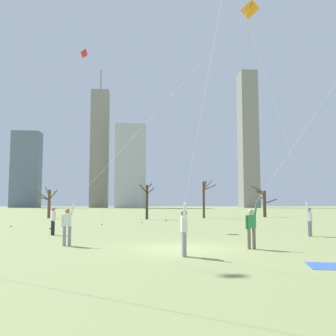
{
  "coord_description": "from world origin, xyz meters",
  "views": [
    {
      "loc": [
        -1.77,
        -15.52,
        1.86
      ],
      "look_at": [
        0.0,
        6.0,
        3.89
      ],
      "focal_mm": 40.01,
      "sensor_mm": 36.0,
      "label": 1
    }
  ],
  "objects_px": {
    "kite_flyer_midfield_right_orange": "(96,190)",
    "kite_flyer_midfield_center_white": "(293,159)",
    "kite_flyer_far_back_green": "(190,197)",
    "bare_tree_leftmost": "(49,202)",
    "bare_tree_rightmost": "(147,199)",
    "bystander_strolling_midfield": "(53,220)",
    "bare_tree_left_of_center": "(264,201)",
    "bare_tree_right_of_center": "(204,197)",
    "kite_flyer_foreground_left_teal": "(295,175)",
    "distant_kite_high_overhead_red": "(81,70)"
  },
  "relations": [
    {
      "from": "kite_flyer_midfield_right_orange",
      "to": "kite_flyer_midfield_center_white",
      "type": "xyz_separation_m",
      "value": [
        8.6,
        -1.44,
        1.33
      ]
    },
    {
      "from": "kite_flyer_foreground_left_teal",
      "to": "kite_flyer_midfield_center_white",
      "type": "bearing_deg",
      "value": -114.9
    },
    {
      "from": "distant_kite_high_overhead_red",
      "to": "kite_flyer_midfield_right_orange",
      "type": "bearing_deg",
      "value": -78.01
    },
    {
      "from": "kite_flyer_midfield_right_orange",
      "to": "distant_kite_high_overhead_red",
      "type": "xyz_separation_m",
      "value": [
        -2.98,
        14.01,
        10.63
      ]
    },
    {
      "from": "distant_kite_high_overhead_red",
      "to": "bare_tree_rightmost",
      "type": "distance_m",
      "value": 17.34
    },
    {
      "from": "bare_tree_right_of_center",
      "to": "kite_flyer_far_back_green",
      "type": "bearing_deg",
      "value": -101.02
    },
    {
      "from": "kite_flyer_far_back_green",
      "to": "kite_flyer_midfield_right_orange",
      "type": "bearing_deg",
      "value": 126.65
    },
    {
      "from": "kite_flyer_midfield_right_orange",
      "to": "bare_tree_right_of_center",
      "type": "height_order",
      "value": "kite_flyer_midfield_right_orange"
    },
    {
      "from": "kite_flyer_far_back_green",
      "to": "bare_tree_left_of_center",
      "type": "height_order",
      "value": "kite_flyer_far_back_green"
    },
    {
      "from": "kite_flyer_midfield_center_white",
      "to": "kite_flyer_far_back_green",
      "type": "bearing_deg",
      "value": -146.11
    },
    {
      "from": "bare_tree_leftmost",
      "to": "bare_tree_rightmost",
      "type": "xyz_separation_m",
      "value": [
        12.07,
        -4.27,
        0.29
      ]
    },
    {
      "from": "bystander_strolling_midfield",
      "to": "bare_tree_leftmost",
      "type": "xyz_separation_m",
      "value": [
        -6.08,
        25.19,
        1.12
      ]
    },
    {
      "from": "kite_flyer_foreground_left_teal",
      "to": "bare_tree_leftmost",
      "type": "height_order",
      "value": "kite_flyer_foreground_left_teal"
    },
    {
      "from": "bystander_strolling_midfield",
      "to": "bare_tree_left_of_center",
      "type": "distance_m",
      "value": 34.31
    },
    {
      "from": "distant_kite_high_overhead_red",
      "to": "bare_tree_left_of_center",
      "type": "bearing_deg",
      "value": 39.36
    },
    {
      "from": "kite_flyer_midfield_center_white",
      "to": "distant_kite_high_overhead_red",
      "type": "relative_size",
      "value": 0.91
    },
    {
      "from": "kite_flyer_far_back_green",
      "to": "kite_flyer_midfield_center_white",
      "type": "xyz_separation_m",
      "value": [
        5.02,
        3.37,
        1.71
      ]
    },
    {
      "from": "bare_tree_leftmost",
      "to": "bystander_strolling_midfield",
      "type": "bearing_deg",
      "value": -76.44
    },
    {
      "from": "bystander_strolling_midfield",
      "to": "bare_tree_right_of_center",
      "type": "height_order",
      "value": "bare_tree_right_of_center"
    },
    {
      "from": "bystander_strolling_midfield",
      "to": "bare_tree_rightmost",
      "type": "xyz_separation_m",
      "value": [
        5.99,
        20.91,
        1.41
      ]
    },
    {
      "from": "bystander_strolling_midfield",
      "to": "bare_tree_rightmost",
      "type": "relative_size",
      "value": 0.39
    },
    {
      "from": "kite_flyer_far_back_green",
      "to": "bare_tree_leftmost",
      "type": "height_order",
      "value": "kite_flyer_far_back_green"
    },
    {
      "from": "kite_flyer_midfield_right_orange",
      "to": "kite_flyer_foreground_left_teal",
      "type": "relative_size",
      "value": 0.79
    },
    {
      "from": "kite_flyer_midfield_center_white",
      "to": "kite_flyer_foreground_left_teal",
      "type": "bearing_deg",
      "value": 65.1
    },
    {
      "from": "kite_flyer_midfield_center_white",
      "to": "bare_tree_left_of_center",
      "type": "relative_size",
      "value": 3.28
    },
    {
      "from": "kite_flyer_midfield_center_white",
      "to": "bare_tree_leftmost",
      "type": "bearing_deg",
      "value": 119.0
    },
    {
      "from": "kite_flyer_midfield_center_white",
      "to": "distant_kite_high_overhead_red",
      "type": "distance_m",
      "value": 21.44
    },
    {
      "from": "distant_kite_high_overhead_red",
      "to": "bare_tree_left_of_center",
      "type": "xyz_separation_m",
      "value": [
        21.71,
        17.81,
        -10.98
      ]
    },
    {
      "from": "kite_flyer_midfield_right_orange",
      "to": "bare_tree_leftmost",
      "type": "relative_size",
      "value": 3.35
    },
    {
      "from": "bystander_strolling_midfield",
      "to": "bare_tree_leftmost",
      "type": "bearing_deg",
      "value": 103.56
    },
    {
      "from": "kite_flyer_far_back_green",
      "to": "bare_tree_right_of_center",
      "type": "distance_m",
      "value": 34.88
    },
    {
      "from": "kite_flyer_midfield_center_white",
      "to": "bare_tree_right_of_center",
      "type": "distance_m",
      "value": 30.93
    },
    {
      "from": "kite_flyer_midfield_center_white",
      "to": "kite_flyer_foreground_left_teal",
      "type": "distance_m",
      "value": 3.63
    },
    {
      "from": "kite_flyer_midfield_center_white",
      "to": "bare_tree_left_of_center",
      "type": "xyz_separation_m",
      "value": [
        10.13,
        33.27,
        -1.68
      ]
    },
    {
      "from": "bare_tree_left_of_center",
      "to": "bare_tree_right_of_center",
      "type": "relative_size",
      "value": 0.89
    },
    {
      "from": "kite_flyer_midfield_center_white",
      "to": "bare_tree_rightmost",
      "type": "distance_m",
      "value": 28.31
    },
    {
      "from": "kite_flyer_foreground_left_teal",
      "to": "distant_kite_high_overhead_red",
      "type": "xyz_separation_m",
      "value": [
        -13.09,
        12.19,
        9.76
      ]
    },
    {
      "from": "kite_flyer_foreground_left_teal",
      "to": "distant_kite_high_overhead_red",
      "type": "height_order",
      "value": "kite_flyer_foreground_left_teal"
    },
    {
      "from": "distant_kite_high_overhead_red",
      "to": "bare_tree_right_of_center",
      "type": "bearing_deg",
      "value": 49.36
    },
    {
      "from": "kite_flyer_midfield_center_white",
      "to": "bare_tree_leftmost",
      "type": "xyz_separation_m",
      "value": [
        -17.72,
        31.98,
        -1.75
      ]
    },
    {
      "from": "kite_flyer_far_back_green",
      "to": "kite_flyer_midfield_right_orange",
      "type": "distance_m",
      "value": 6.01
    },
    {
      "from": "kite_flyer_midfield_center_white",
      "to": "bare_tree_rightmost",
      "type": "height_order",
      "value": "kite_flyer_midfield_center_white"
    },
    {
      "from": "kite_flyer_midfield_center_white",
      "to": "bare_tree_leftmost",
      "type": "relative_size",
      "value": 3.63
    },
    {
      "from": "kite_flyer_midfield_right_orange",
      "to": "kite_flyer_midfield_center_white",
      "type": "relative_size",
      "value": 0.92
    },
    {
      "from": "distant_kite_high_overhead_red",
      "to": "bare_tree_right_of_center",
      "type": "relative_size",
      "value": 3.2
    },
    {
      "from": "kite_flyer_far_back_green",
      "to": "distant_kite_high_overhead_red",
      "type": "bearing_deg",
      "value": 109.21
    },
    {
      "from": "bystander_strolling_midfield",
      "to": "bare_tree_rightmost",
      "type": "distance_m",
      "value": 21.8
    },
    {
      "from": "kite_flyer_midfield_center_white",
      "to": "distant_kite_high_overhead_red",
      "type": "xyz_separation_m",
      "value": [
        -11.58,
        15.46,
        9.3
      ]
    },
    {
      "from": "bare_tree_left_of_center",
      "to": "bare_tree_right_of_center",
      "type": "xyz_separation_m",
      "value": [
        -8.49,
        -2.41,
        0.53
      ]
    },
    {
      "from": "kite_flyer_far_back_green",
      "to": "kite_flyer_foreground_left_teal",
      "type": "height_order",
      "value": "kite_flyer_foreground_left_teal"
    }
  ]
}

